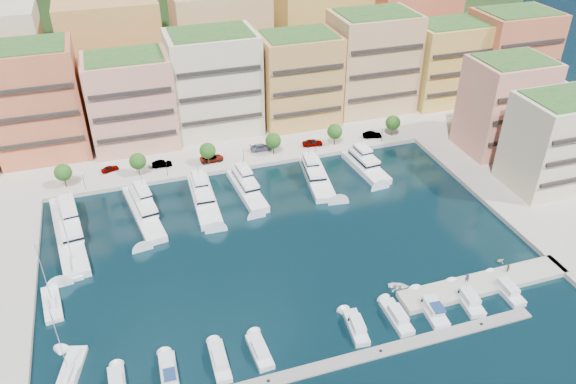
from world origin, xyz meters
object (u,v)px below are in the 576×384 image
lamppost_3 (315,142)px  yacht_0 (68,229)px  tree_0 (63,172)px  cruiser_5 (356,327)px  yacht_4 (316,176)px  tender_3 (500,260)px  lamppost_1 (166,165)px  sailboat_0 (70,375)px  lamppost_4 (382,132)px  cruiser_2 (220,362)px  person_1 (508,268)px  tree_5 (393,123)px  cruiser_3 (260,352)px  person_0 (467,278)px  car_0 (110,169)px  cruiser_9 (506,290)px  sailboat_2 (73,265)px  car_3 (261,147)px  car_2 (212,158)px  tree_2 (208,151)px  yacht_5 (365,164)px  cruiser_6 (397,317)px  tree_1 (138,161)px  yacht_2 (203,197)px  tender_0 (399,286)px  cruiser_7 (431,309)px  car_4 (312,143)px  sailboat_1 (52,304)px  tree_3 (273,141)px  tree_4 (335,131)px  yacht_1 (143,210)px  cruiser_8 (468,299)px  cruiser_1 (169,375)px  lamppost_0 (83,178)px  yacht_3 (246,187)px  car_1 (162,164)px

lamppost_3 → yacht_0: yacht_0 is taller
tree_0 → cruiser_5: bearing=-52.7°
yacht_4 → tender_3: yacht_4 is taller
lamppost_1 → sailboat_0: sailboat_0 is taller
lamppost_3 → lamppost_4: same height
cruiser_2 → person_1: person_1 is taller
tree_5 → cruiser_3: tree_5 is taller
person_0 → tender_3: bearing=-122.2°
lamppost_3 → car_0: (-48.38, 6.37, -2.14)m
cruiser_9 → car_0: size_ratio=2.06×
person_1 → tree_5: bearing=-132.6°
sailboat_2 → car_3: 53.99m
car_2 → person_0: 65.36m
yacht_4 → sailboat_2: 55.06m
tree_2 → car_3: bearing=12.2°
sailboat_2 → yacht_5: bearing=13.4°
tree_5 → cruiser_6: tree_5 is taller
tree_1 → yacht_2: 18.57m
tree_5 → tender_0: tree_5 is taller
tender_3 → car_3: size_ratio=0.30×
tree_5 → yacht_2: size_ratio=0.28×
cruiser_6 → tree_2: bearing=108.6°
cruiser_7 → cruiser_5: bearing=179.9°
cruiser_3 → car_4: car_4 is taller
cruiser_7 → sailboat_1: sailboat_1 is taller
tree_3 → tender_0: tree_3 is taller
tree_3 → tree_4: same height
cruiser_9 → yacht_1: bearing=142.8°
tree_0 → tree_4: size_ratio=1.00×
tree_1 → tender_3: size_ratio=3.45×
lamppost_4 → sailboat_1: (-78.29, -34.85, -3.51)m
cruiser_3 → person_0: 38.82m
cruiser_7 → cruiser_6: bearing=179.7°
tree_3 → cruiser_8: (16.93, -58.09, -4.20)m
cruiser_3 → tender_0: bearing=13.9°
cruiser_1 → cruiser_6: bearing=0.0°
cruiser_7 → person_1: (17.42, 3.67, 1.22)m
tender_0 → car_2: size_ratio=0.65×
cruiser_6 → sailboat_0: bearing=174.8°
tree_5 → tree_4: bearing=180.0°
tree_0 → yacht_2: (28.12, -13.62, -3.53)m
cruiser_9 → yacht_2: bearing=135.0°
yacht_2 → sailboat_1: bearing=-142.3°
cruiser_1 → person_1: (60.89, 3.65, 1.22)m
yacht_1 → cruiser_7: (42.71, -43.65, -0.52)m
lamppost_0 → yacht_3: 35.51m
yacht_5 → car_1: 47.82m
cruiser_9 → car_4: car_4 is taller
cruiser_1 → cruiser_6: size_ratio=0.99×
lamppost_1 → lamppost_3: 36.00m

